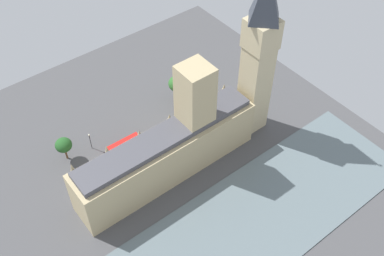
# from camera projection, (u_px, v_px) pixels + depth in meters

# --- Properties ---
(ground_plane) EXTENTS (125.84, 125.84, 0.00)m
(ground_plane) POSITION_uv_depth(u_px,v_px,m) (164.00, 168.00, 135.82)
(ground_plane) COLOR #4C4C4F
(river_thames) EXTENTS (30.56, 113.25, 0.25)m
(river_thames) POSITION_uv_depth(u_px,v_px,m) (230.00, 237.00, 119.75)
(river_thames) COLOR slate
(river_thames) RESTS_ON ground
(parliament_building) EXTENTS (11.35, 55.84, 33.95)m
(parliament_building) POSITION_uv_depth(u_px,v_px,m) (172.00, 147.00, 128.51)
(parliament_building) COLOR tan
(parliament_building) RESTS_ON ground
(clock_tower) EXTENTS (8.22, 8.22, 55.32)m
(clock_tower) POSITION_uv_depth(u_px,v_px,m) (259.00, 52.00, 127.48)
(clock_tower) COLOR #CCBA8E
(clock_tower) RESTS_ON ground
(car_black_under_trees) EXTENTS (2.02, 4.33, 1.74)m
(car_black_under_trees) POSITION_uv_depth(u_px,v_px,m) (188.00, 123.00, 147.13)
(car_black_under_trees) COLOR black
(car_black_under_trees) RESTS_ON ground
(car_yellow_cab_midblock) EXTENTS (2.03, 4.36, 1.74)m
(car_yellow_cab_midblock) POSITION_uv_depth(u_px,v_px,m) (151.00, 135.00, 143.55)
(car_yellow_cab_midblock) COLOR gold
(car_yellow_cab_midblock) RESTS_ON ground
(double_decker_bus_far_end) EXTENTS (2.77, 10.54, 4.75)m
(double_decker_bus_far_end) POSITION_uv_depth(u_px,v_px,m) (124.00, 147.00, 138.00)
(double_decker_bus_far_end) COLOR red
(double_decker_bus_far_end) RESTS_ON ground
(car_white_leading) EXTENTS (2.03, 4.52, 1.74)m
(car_white_leading) POSITION_uv_depth(u_px,v_px,m) (88.00, 173.00, 133.32)
(car_white_leading) COLOR silver
(car_white_leading) RESTS_ON ground
(pedestrian_by_river_gate) EXTENTS (0.47, 0.57, 1.49)m
(pedestrian_by_river_gate) POSITION_uv_depth(u_px,v_px,m) (180.00, 137.00, 143.36)
(pedestrian_by_river_gate) COLOR gray
(pedestrian_by_river_gate) RESTS_ON ground
(pedestrian_trailing) EXTENTS (0.61, 0.69, 1.72)m
(pedestrian_trailing) POSITION_uv_depth(u_px,v_px,m) (215.00, 117.00, 149.12)
(pedestrian_trailing) COLOR black
(pedestrian_trailing) RESTS_ON ground
(pedestrian_kerbside) EXTENTS (0.44, 0.54, 1.49)m
(pedestrian_kerbside) POSITION_uv_depth(u_px,v_px,m) (156.00, 153.00, 138.71)
(pedestrian_kerbside) COLOR navy
(pedestrian_kerbside) RESTS_ON ground
(plane_tree_corner) EXTENTS (4.96, 4.96, 8.00)m
(plane_tree_corner) POSITION_uv_depth(u_px,v_px,m) (64.00, 145.00, 134.13)
(plane_tree_corner) COLOR brown
(plane_tree_corner) RESTS_ON ground
(plane_tree_opposite_hall) EXTENTS (5.95, 5.95, 9.74)m
(plane_tree_opposite_hall) POSITION_uv_depth(u_px,v_px,m) (177.00, 84.00, 150.84)
(plane_tree_opposite_hall) COLOR brown
(plane_tree_opposite_hall) RESTS_ON ground
(plane_tree_near_tower) EXTENTS (4.63, 4.63, 8.81)m
(plane_tree_near_tower) POSITION_uv_depth(u_px,v_px,m) (181.00, 87.00, 150.48)
(plane_tree_near_tower) COLOR brown
(plane_tree_near_tower) RESTS_ON ground
(street_lamp_slot_10) EXTENTS (0.56, 0.56, 6.18)m
(street_lamp_slot_10) POSITION_uv_depth(u_px,v_px,m) (90.00, 138.00, 137.98)
(street_lamp_slot_10) COLOR black
(street_lamp_slot_10) RESTS_ON ground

